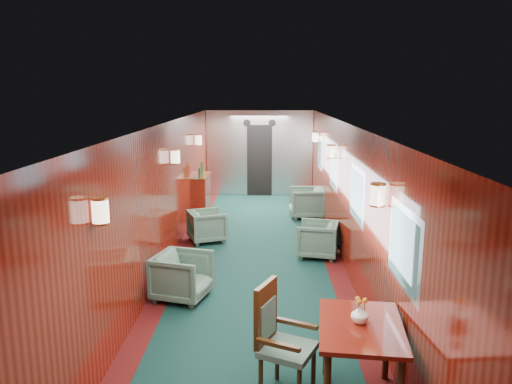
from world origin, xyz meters
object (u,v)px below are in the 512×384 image
Objects in this scene: credenza at (201,195)px; armchair_right_far at (306,203)px; dining_table at (361,338)px; side_chair at (278,335)px; armchair_left_near at (182,276)px; armchair_left_far at (207,226)px; armchair_right_near at (317,239)px.

credenza reaches higher than armchair_right_far.
side_chair is at bearing 172.81° from dining_table.
armchair_left_near is (-1.30, 2.23, -0.27)m from side_chair.
side_chair is at bearing -9.44° from armchair_right_far.
armchair_right_far is at bearing 108.08° from side_chair.
credenza is (-1.63, 6.99, -0.09)m from side_chair.
armchair_left_far is at bearing 15.13° from armchair_left_near.
dining_table reaches higher than armchair_left_near.
armchair_right_near is at bearing 103.83° from side_chair.
armchair_left_far is at bearing -79.58° from credenza.
dining_table reaches higher than armchair_right_near.
armchair_left_near is 1.08× the size of armchair_left_far.
armchair_right_near is at bearing -3.12° from armchair_right_far.
armchair_right_near is 0.90× the size of armchair_right_far.
credenza is at bearing -127.59° from armchair_right_near.
armchair_right_far is at bearing -168.51° from armchair_right_near.
credenza reaches higher than dining_table.
armchair_left_near is 2.83m from armchair_right_near.
credenza is 2.47m from armchair_right_far.
side_chair is 7.17m from credenza.
side_chair is 0.87× the size of credenza.
credenza is (-2.39, 7.17, -0.17)m from dining_table.
armchair_right_far reaches higher than armchair_left_near.
dining_table is at bearing 11.37° from armchair_right_near.
armchair_right_near is (2.11, 1.89, -0.02)m from armchair_left_near.
armchair_left_near is (-2.06, 2.42, -0.35)m from dining_table.
armchair_right_far is (2.14, 4.71, 0.02)m from armchair_left_near.
armchair_right_near is (0.81, 4.12, -0.28)m from side_chair.
side_chair is 1.43× the size of armchair_right_far.
dining_table is 1.04× the size of side_chair.
armchair_right_far reaches higher than armchair_left_far.
armchair_left_far is (-1.27, 5.01, -0.29)m from side_chair.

